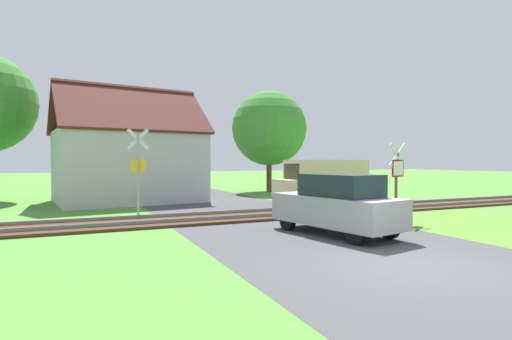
{
  "coord_description": "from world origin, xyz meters",
  "views": [
    {
      "loc": [
        -6.23,
        -6.11,
        2.15
      ],
      "look_at": [
        0.5,
        9.01,
        1.8
      ],
      "focal_mm": 28.0,
      "sensor_mm": 36.0,
      "label": 1
    }
  ],
  "objects": [
    {
      "name": "house",
      "position": [
        -3.76,
        16.3,
        2.06
      ],
      "size": [
        8.17,
        6.86,
        6.23
      ],
      "rotation": [
        0.0,
        0.0,
        0.14
      ],
      "color": "#B7B7BC",
      "rests_on": "ground"
    },
    {
      "name": "tree_right",
      "position": [
        6.2,
        19.53,
        4.52
      ],
      "size": [
        5.31,
        5.31,
        7.18
      ],
      "color": "#513823",
      "rests_on": "ground"
    },
    {
      "name": "crossing_sign_far",
      "position": [
        -4.03,
        10.57,
        2.01
      ],
      "size": [
        0.86,
        0.22,
        3.5
      ],
      "rotation": [
        0.0,
        0.0,
        -0.21
      ],
      "color": "#9E9EA5",
      "rests_on": "ground"
    },
    {
      "name": "road_asphalt",
      "position": [
        0.0,
        2.0,
        0.0
      ],
      "size": [
        6.98,
        80.0,
        0.01
      ],
      "primitive_type": "cube",
      "color": "#424244",
      "rests_on": "ground"
    },
    {
      "name": "ground_plane",
      "position": [
        0.0,
        0.0,
        0.0
      ],
      "size": [
        160.0,
        160.0,
        0.0
      ],
      "primitive_type": "plane",
      "color": "#4C8433"
    },
    {
      "name": "stop_sign_near",
      "position": [
        4.03,
        4.7,
        1.66
      ],
      "size": [
        0.87,
        0.19,
        2.81
      ],
      "rotation": [
        0.0,
        0.0,
        3.28
      ],
      "color": "brown",
      "rests_on": "ground"
    },
    {
      "name": "parked_car",
      "position": [
        0.69,
        3.59,
        0.89
      ],
      "size": [
        2.38,
        4.24,
        1.78
      ],
      "rotation": [
        0.0,
        0.0,
        0.2
      ],
      "color": "#99999E",
      "rests_on": "ground"
    },
    {
      "name": "mail_truck",
      "position": [
        5.66,
        11.79,
        1.24
      ],
      "size": [
        4.91,
        1.92,
        2.24
      ],
      "rotation": [
        0.0,
        0.0,
        1.57
      ],
      "color": "beige",
      "rests_on": "ground"
    },
    {
      "name": "rail_track",
      "position": [
        0.0,
        8.01,
        0.06
      ],
      "size": [
        60.0,
        2.6,
        0.22
      ],
      "color": "#422D1E",
      "rests_on": "ground"
    }
  ]
}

